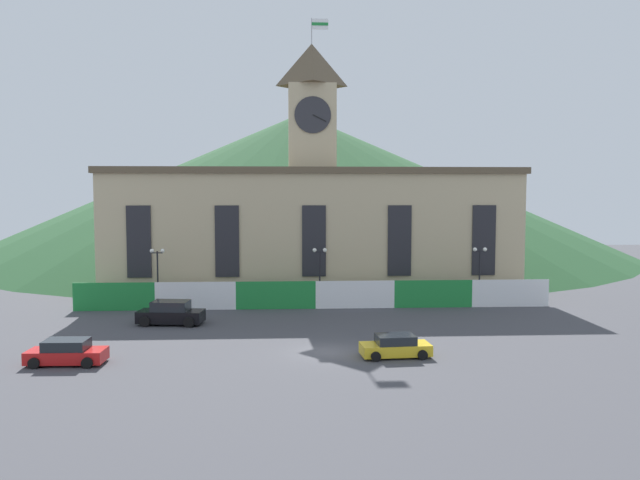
% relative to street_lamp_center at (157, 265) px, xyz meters
% --- Properties ---
extents(ground_plane, '(160.00, 160.00, 0.00)m').
position_rel_street_lamp_center_xyz_m(ground_plane, '(13.62, -15.77, -3.76)').
color(ground_plane, '#424247').
extents(civic_building, '(39.81, 9.85, 26.74)m').
position_rel_street_lamp_center_xyz_m(civic_building, '(13.62, 6.95, 3.12)').
color(civic_building, '#C6B289').
rests_on(civic_building, ground).
extents(banner_fence, '(41.14, 0.12, 2.40)m').
position_rel_street_lamp_center_xyz_m(banner_fence, '(13.62, -0.85, -2.56)').
color(banner_fence, '#1E8438').
rests_on(banner_fence, ground).
extents(hillside_backdrop, '(108.56, 108.56, 23.81)m').
position_rel_street_lamp_center_xyz_m(hillside_backdrop, '(13.62, 55.19, 8.15)').
color(hillside_backdrop, '#234C28').
rests_on(hillside_backdrop, ground).
extents(street_lamp_center, '(1.26, 0.36, 5.20)m').
position_rel_street_lamp_center_xyz_m(street_lamp_center, '(0.00, 0.00, 0.00)').
color(street_lamp_center, black).
rests_on(street_lamp_center, ground).
extents(street_lamp_left, '(1.26, 0.36, 5.19)m').
position_rel_street_lamp_center_xyz_m(street_lamp_left, '(14.02, 0.00, -0.01)').
color(street_lamp_left, black).
rests_on(street_lamp_left, ground).
extents(street_lamp_far_left, '(1.26, 0.36, 5.18)m').
position_rel_street_lamp_center_xyz_m(street_lamp_far_left, '(28.25, 0.00, -0.01)').
color(street_lamp_far_left, black).
rests_on(street_lamp_far_left, ground).
extents(car_red_sedan, '(4.44, 2.21, 1.45)m').
position_rel_street_lamp_center_xyz_m(car_red_sedan, '(-1.69, -17.69, -3.09)').
color(car_red_sedan, red).
rests_on(car_red_sedan, ground).
extents(car_black_suv, '(5.10, 2.84, 1.80)m').
position_rel_street_lamp_center_xyz_m(car_black_suv, '(2.32, -6.75, -2.93)').
color(car_black_suv, black).
rests_on(car_black_suv, ground).
extents(car_yellow_coupe, '(4.33, 2.39, 1.35)m').
position_rel_street_lamp_center_xyz_m(car_yellow_coupe, '(17.71, -17.07, -3.13)').
color(car_yellow_coupe, yellow).
rests_on(car_yellow_coupe, ground).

